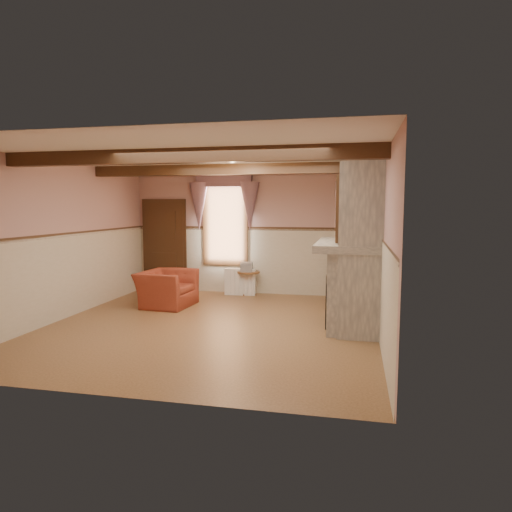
% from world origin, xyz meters
% --- Properties ---
extents(floor, '(5.50, 6.00, 0.01)m').
position_xyz_m(floor, '(0.00, 0.00, 0.00)').
color(floor, brown).
rests_on(floor, ground).
extents(ceiling, '(5.50, 6.00, 0.01)m').
position_xyz_m(ceiling, '(0.00, 0.00, 2.80)').
color(ceiling, silver).
rests_on(ceiling, wall_back).
extents(wall_back, '(5.50, 0.02, 2.80)m').
position_xyz_m(wall_back, '(0.00, 3.00, 1.40)').
color(wall_back, tan).
rests_on(wall_back, floor).
extents(wall_front, '(5.50, 0.02, 2.80)m').
position_xyz_m(wall_front, '(0.00, -3.00, 1.40)').
color(wall_front, tan).
rests_on(wall_front, floor).
extents(wall_left, '(0.02, 6.00, 2.80)m').
position_xyz_m(wall_left, '(-2.75, 0.00, 1.40)').
color(wall_left, tan).
rests_on(wall_left, floor).
extents(wall_right, '(0.02, 6.00, 2.80)m').
position_xyz_m(wall_right, '(2.75, 0.00, 1.40)').
color(wall_right, tan).
rests_on(wall_right, floor).
extents(wainscot, '(5.50, 6.00, 1.50)m').
position_xyz_m(wainscot, '(0.00, 0.00, 0.75)').
color(wainscot, beige).
rests_on(wainscot, floor).
extents(chair_rail, '(5.50, 6.00, 0.08)m').
position_xyz_m(chair_rail, '(0.00, 0.00, 1.50)').
color(chair_rail, black).
rests_on(chair_rail, wainscot).
extents(firebox, '(0.20, 0.95, 0.90)m').
position_xyz_m(firebox, '(2.00, 0.60, 0.45)').
color(firebox, black).
rests_on(firebox, floor).
extents(armchair, '(1.04, 1.17, 0.71)m').
position_xyz_m(armchair, '(-1.35, 1.26, 0.36)').
color(armchair, maroon).
rests_on(armchair, floor).
extents(side_table, '(0.67, 0.67, 0.55)m').
position_xyz_m(side_table, '(0.02, 2.70, 0.28)').
color(side_table, brown).
rests_on(side_table, floor).
extents(book_stack, '(0.31, 0.36, 0.20)m').
position_xyz_m(book_stack, '(-0.02, 2.66, 0.65)').
color(book_stack, '#B7AD8C').
rests_on(book_stack, side_table).
extents(radiator, '(0.71, 0.21, 0.60)m').
position_xyz_m(radiator, '(-0.18, 2.70, 0.30)').
color(radiator, white).
rests_on(radiator, floor).
extents(bowl, '(0.32, 0.32, 0.08)m').
position_xyz_m(bowl, '(2.24, 0.79, 1.46)').
color(bowl, brown).
rests_on(bowl, mantel).
extents(mantel_clock, '(0.14, 0.24, 0.20)m').
position_xyz_m(mantel_clock, '(2.24, 1.29, 1.52)').
color(mantel_clock, black).
rests_on(mantel_clock, mantel).
extents(oil_lamp, '(0.11, 0.11, 0.28)m').
position_xyz_m(oil_lamp, '(2.24, 1.15, 1.56)').
color(oil_lamp, gold).
rests_on(oil_lamp, mantel).
extents(candle_red, '(0.06, 0.06, 0.16)m').
position_xyz_m(candle_red, '(2.24, 0.05, 1.50)').
color(candle_red, '#A62514').
rests_on(candle_red, mantel).
extents(jar_yellow, '(0.06, 0.06, 0.12)m').
position_xyz_m(jar_yellow, '(2.24, 0.04, 1.48)').
color(jar_yellow, gold).
rests_on(jar_yellow, mantel).
extents(fireplace, '(0.85, 2.00, 2.80)m').
position_xyz_m(fireplace, '(2.42, 0.60, 1.40)').
color(fireplace, gray).
rests_on(fireplace, floor).
extents(mantel, '(1.05, 2.05, 0.12)m').
position_xyz_m(mantel, '(2.24, 0.60, 1.36)').
color(mantel, gray).
rests_on(mantel, fireplace).
extents(overmantel_mirror, '(0.06, 1.44, 1.04)m').
position_xyz_m(overmantel_mirror, '(2.06, 0.60, 1.97)').
color(overmantel_mirror, silver).
rests_on(overmantel_mirror, fireplace).
extents(door, '(1.10, 0.10, 2.10)m').
position_xyz_m(door, '(-2.10, 2.94, 1.05)').
color(door, black).
rests_on(door, floor).
extents(window, '(1.06, 0.08, 2.02)m').
position_xyz_m(window, '(-0.60, 2.97, 1.65)').
color(window, white).
rests_on(window, wall_back).
extents(window_drapes, '(1.30, 0.14, 1.40)m').
position_xyz_m(window_drapes, '(-0.60, 2.88, 2.25)').
color(window_drapes, gray).
rests_on(window_drapes, wall_back).
extents(ceiling_beam_front, '(5.50, 0.18, 0.20)m').
position_xyz_m(ceiling_beam_front, '(0.00, -1.20, 2.70)').
color(ceiling_beam_front, black).
rests_on(ceiling_beam_front, ceiling).
extents(ceiling_beam_back, '(5.50, 0.18, 0.20)m').
position_xyz_m(ceiling_beam_back, '(0.00, 1.20, 2.70)').
color(ceiling_beam_back, black).
rests_on(ceiling_beam_back, ceiling).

